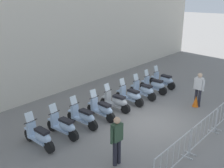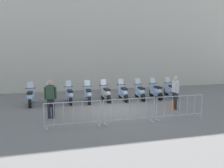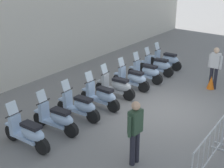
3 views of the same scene
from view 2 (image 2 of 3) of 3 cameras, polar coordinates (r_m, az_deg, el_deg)
ground_plane at (r=12.56m, az=0.53°, el=-5.91°), size 120.00×120.00×0.00m
motorcycle_0 at (r=13.92m, az=-18.82°, el=-3.01°), size 0.60×1.72×1.24m
motorcycle_1 at (r=13.84m, az=-14.41°, el=-2.88°), size 0.56×1.73×1.24m
motorcycle_2 at (r=13.90m, az=-10.01°, el=-2.69°), size 0.58×1.73×1.24m
motorcycle_3 at (r=13.94m, az=-5.64°, el=-2.56°), size 0.67×1.72×1.24m
motorcycle_4 at (r=14.23m, az=-1.42°, el=-2.29°), size 0.56×1.73×1.24m
motorcycle_5 at (r=14.46m, az=2.72°, el=-2.12°), size 0.63×1.72×1.24m
motorcycle_6 at (r=14.75m, az=6.73°, el=-1.95°), size 0.67×1.71×1.24m
motorcycle_7 at (r=15.19m, az=10.47°, el=-1.73°), size 0.59×1.72×1.24m
motorcycle_8 at (r=15.72m, az=13.88°, el=-1.49°), size 0.64×1.72×1.24m
barrier_segment_0 at (r=9.67m, az=-9.20°, el=-7.28°), size 2.24×0.72×1.07m
barrier_segment_1 at (r=10.14m, az=4.19°, el=-6.42°), size 2.24×0.72×1.07m
barrier_segment_2 at (r=11.10m, az=15.78°, el=-5.40°), size 2.24×0.72×1.07m
officer_near_row_end at (r=11.07m, az=-14.39°, el=-2.98°), size 0.54×0.30×1.73m
officer_mid_plaza at (r=12.74m, az=14.79°, el=-1.48°), size 0.28×0.54×1.73m
traffic_cone at (r=12.88m, az=14.32°, el=-4.55°), size 0.32×0.32×0.55m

